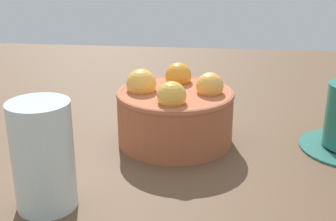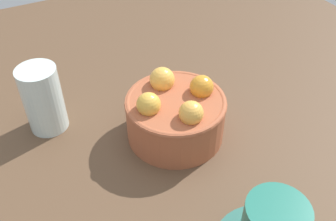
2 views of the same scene
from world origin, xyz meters
The scene contains 3 objects.
ground_plane centered at (0.00, 0.00, -1.95)cm, with size 121.63×119.53×3.89cm, color brown.
terracotta_bowl centered at (-0.04, 0.01, 4.39)cm, with size 15.81×15.81×10.10cm.
water_glass centered at (-11.62, -17.79, 5.70)cm, with size 6.28×6.28×11.40cm, color silver.
Camera 1 is at (5.45, -57.32, 25.78)cm, focal length 48.52 mm.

